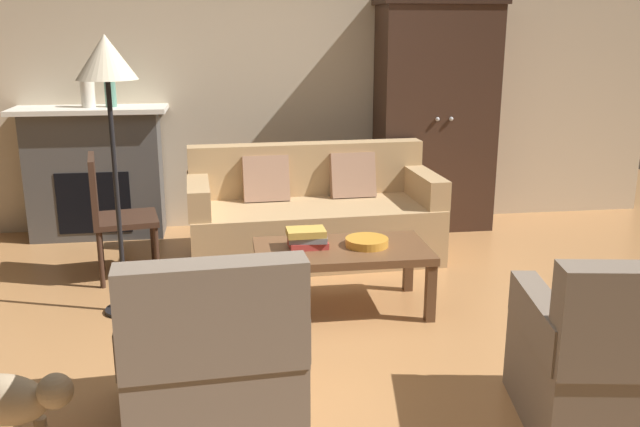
# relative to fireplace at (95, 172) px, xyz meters

# --- Properties ---
(ground_plane) EXTENTS (9.60, 9.60, 0.00)m
(ground_plane) POSITION_rel_fireplace_xyz_m (1.55, -2.30, -0.57)
(ground_plane) COLOR #B27A47
(back_wall) EXTENTS (7.20, 0.10, 2.80)m
(back_wall) POSITION_rel_fireplace_xyz_m (1.55, 0.25, 0.83)
(back_wall) COLOR beige
(back_wall) RESTS_ON ground
(fireplace) EXTENTS (1.26, 0.48, 1.12)m
(fireplace) POSITION_rel_fireplace_xyz_m (0.00, 0.00, 0.00)
(fireplace) COLOR #4C4947
(fireplace) RESTS_ON ground
(armoire) EXTENTS (1.06, 0.57, 2.00)m
(armoire) POSITION_rel_fireplace_xyz_m (2.95, -0.08, 0.44)
(armoire) COLOR #382319
(armoire) RESTS_ON ground
(couch) EXTENTS (1.95, 0.94, 0.86)m
(couch) POSITION_rel_fireplace_xyz_m (1.77, -0.79, -0.25)
(couch) COLOR tan
(couch) RESTS_ON ground
(coffee_table) EXTENTS (1.10, 0.60, 0.42)m
(coffee_table) POSITION_rel_fireplace_xyz_m (1.81, -1.88, -0.20)
(coffee_table) COLOR brown
(coffee_table) RESTS_ON ground
(fruit_bowl) EXTENTS (0.27, 0.27, 0.05)m
(fruit_bowl) POSITION_rel_fireplace_xyz_m (1.97, -1.87, -0.12)
(fruit_bowl) COLOR orange
(fruit_bowl) RESTS_ON coffee_table
(book_stack) EXTENTS (0.26, 0.19, 0.12)m
(book_stack) POSITION_rel_fireplace_xyz_m (1.60, -1.85, -0.09)
(book_stack) COLOR #B73833
(book_stack) RESTS_ON coffee_table
(mantel_vase_cream) EXTENTS (0.12, 0.12, 0.27)m
(mantel_vase_cream) POSITION_rel_fireplace_xyz_m (0.00, -0.02, 0.69)
(mantel_vase_cream) COLOR beige
(mantel_vase_cream) RESTS_ON fireplace
(mantel_vase_jade) EXTENTS (0.09, 0.09, 0.27)m
(mantel_vase_jade) POSITION_rel_fireplace_xyz_m (0.18, -0.02, 0.69)
(mantel_vase_jade) COLOR slate
(mantel_vase_jade) RESTS_ON fireplace
(armchair_near_left) EXTENTS (0.82, 0.82, 0.88)m
(armchair_near_left) POSITION_rel_fireplace_xyz_m (1.02, -3.12, -0.25)
(armchair_near_left) COLOR #756656
(armchair_near_left) RESTS_ON ground
(armchair_near_right) EXTENTS (0.88, 0.88, 0.88)m
(armchair_near_right) POSITION_rel_fireplace_xyz_m (2.78, -3.41, -0.25)
(armchair_near_right) COLOR #756656
(armchair_near_right) RESTS_ON ground
(side_chair_wooden) EXTENTS (0.51, 0.51, 0.90)m
(side_chair_wooden) POSITION_rel_fireplace_xyz_m (0.29, -1.08, -0.06)
(side_chair_wooden) COLOR #382319
(side_chair_wooden) RESTS_ON ground
(floor_lamp) EXTENTS (0.36, 0.36, 1.73)m
(floor_lamp) POSITION_rel_fireplace_xyz_m (0.43, -1.72, 0.93)
(floor_lamp) COLOR black
(floor_lamp) RESTS_ON ground
(dog) EXTENTS (0.56, 0.30, 0.39)m
(dog) POSITION_rel_fireplace_xyz_m (0.17, -3.21, -0.32)
(dog) COLOR tan
(dog) RESTS_ON ground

